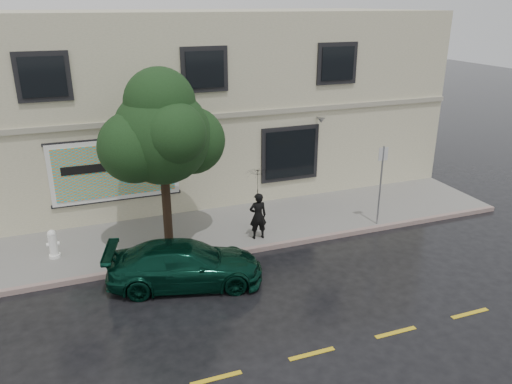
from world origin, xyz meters
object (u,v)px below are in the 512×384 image
object	(u,v)px
pedestrian	(258,216)
fire_hydrant	(53,244)
car	(185,264)
street_tree	(162,136)

from	to	relation	value
pedestrian	fire_hydrant	xyz separation A→B (m)	(-6.16, 0.91, -0.34)
fire_hydrant	car	bearing A→B (deg)	-13.71
car	street_tree	xyz separation A→B (m)	(-0.03, 2.20, 3.06)
car	pedestrian	bearing A→B (deg)	-44.30
car	fire_hydrant	distance (m)	4.29
car	fire_hydrant	bearing A→B (deg)	66.27
street_tree	fire_hydrant	bearing A→B (deg)	172.75
car	fire_hydrant	xyz separation A→B (m)	(-3.39, 2.62, -0.03)
pedestrian	fire_hydrant	distance (m)	6.24
car	street_tree	size ratio (longest dim) A/B	0.84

